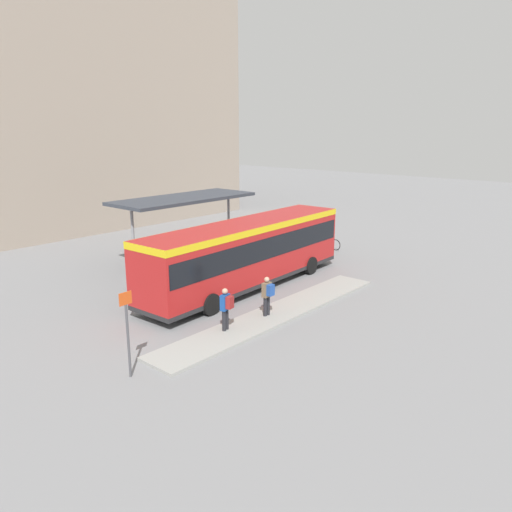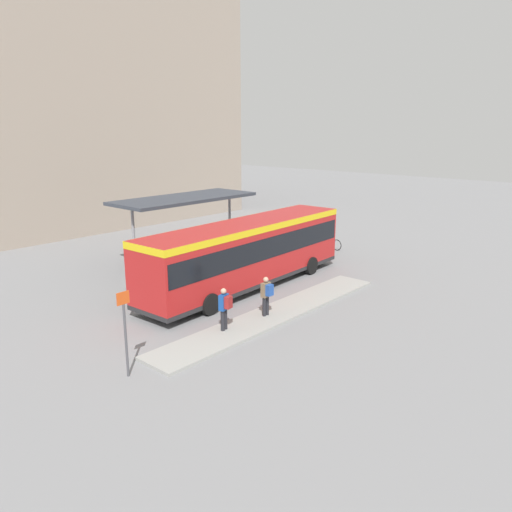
{
  "view_description": "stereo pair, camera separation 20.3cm",
  "coord_description": "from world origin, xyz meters",
  "px_view_note": "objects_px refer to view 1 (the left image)",
  "views": [
    {
      "loc": [
        -17.33,
        -15.65,
        7.62
      ],
      "look_at": [
        0.62,
        0.0,
        1.46
      ],
      "focal_mm": 35.0,
      "sensor_mm": 36.0,
      "label": 1
    },
    {
      "loc": [
        -17.2,
        -15.8,
        7.62
      ],
      "look_at": [
        0.62,
        0.0,
        1.46
      ],
      "focal_mm": 35.0,
      "sensor_mm": 36.0,
      "label": 2
    }
  ],
  "objects_px": {
    "pedestrian_waiting": "(268,294)",
    "bicycle_blue": "(329,243)",
    "pedestrian_companion": "(226,306)",
    "city_bus": "(248,250)",
    "platform_sign": "(128,331)",
    "bicycle_red": "(312,240)",
    "bicycle_orange": "(318,242)"
  },
  "relations": [
    {
      "from": "pedestrian_waiting",
      "to": "bicycle_red",
      "type": "relative_size",
      "value": 1.06
    },
    {
      "from": "bicycle_orange",
      "to": "bicycle_red",
      "type": "height_order",
      "value": "bicycle_orange"
    },
    {
      "from": "city_bus",
      "to": "platform_sign",
      "type": "relative_size",
      "value": 4.49
    },
    {
      "from": "bicycle_blue",
      "to": "city_bus",
      "type": "bearing_deg",
      "value": 100.36
    },
    {
      "from": "pedestrian_waiting",
      "to": "pedestrian_companion",
      "type": "xyz_separation_m",
      "value": [
        -2.19,
        0.21,
        0.01
      ]
    },
    {
      "from": "pedestrian_companion",
      "to": "bicycle_orange",
      "type": "distance_m",
      "value": 14.82
    },
    {
      "from": "bicycle_blue",
      "to": "bicycle_red",
      "type": "bearing_deg",
      "value": -4.07
    },
    {
      "from": "bicycle_orange",
      "to": "bicycle_red",
      "type": "xyz_separation_m",
      "value": [
        0.4,
        0.73,
        -0.05
      ]
    },
    {
      "from": "platform_sign",
      "to": "city_bus",
      "type": "bearing_deg",
      "value": 19.76
    },
    {
      "from": "city_bus",
      "to": "bicycle_red",
      "type": "xyz_separation_m",
      "value": [
        9.5,
        2.79,
        -1.55
      ]
    },
    {
      "from": "city_bus",
      "to": "bicycle_blue",
      "type": "relative_size",
      "value": 7.52
    },
    {
      "from": "bicycle_blue",
      "to": "bicycle_red",
      "type": "relative_size",
      "value": 1.07
    },
    {
      "from": "pedestrian_waiting",
      "to": "platform_sign",
      "type": "bearing_deg",
      "value": 89.96
    },
    {
      "from": "bicycle_red",
      "to": "platform_sign",
      "type": "distance_m",
      "value": 19.7
    },
    {
      "from": "pedestrian_companion",
      "to": "platform_sign",
      "type": "relative_size",
      "value": 0.59
    },
    {
      "from": "pedestrian_waiting",
      "to": "bicycle_orange",
      "type": "distance_m",
      "value": 12.88
    },
    {
      "from": "pedestrian_waiting",
      "to": "city_bus",
      "type": "bearing_deg",
      "value": -36.41
    },
    {
      "from": "pedestrian_companion",
      "to": "bicycle_blue",
      "type": "bearing_deg",
      "value": -84.19
    },
    {
      "from": "pedestrian_waiting",
      "to": "pedestrian_companion",
      "type": "relative_size",
      "value": 0.99
    },
    {
      "from": "pedestrian_waiting",
      "to": "bicycle_blue",
      "type": "bearing_deg",
      "value": -67.78
    },
    {
      "from": "bicycle_blue",
      "to": "platform_sign",
      "type": "bearing_deg",
      "value": 106.3
    },
    {
      "from": "pedestrian_companion",
      "to": "bicycle_orange",
      "type": "xyz_separation_m",
      "value": [
        13.85,
        5.23,
        -0.69
      ]
    },
    {
      "from": "platform_sign",
      "to": "bicycle_red",
      "type": "bearing_deg",
      "value": 18.04
    },
    {
      "from": "bicycle_blue",
      "to": "bicycle_red",
      "type": "height_order",
      "value": "bicycle_blue"
    },
    {
      "from": "city_bus",
      "to": "bicycle_red",
      "type": "relative_size",
      "value": 8.07
    },
    {
      "from": "city_bus",
      "to": "platform_sign",
      "type": "distance_m",
      "value": 9.77
    },
    {
      "from": "bicycle_orange",
      "to": "city_bus",
      "type": "bearing_deg",
      "value": 103.64
    },
    {
      "from": "pedestrian_companion",
      "to": "bicycle_red",
      "type": "bearing_deg",
      "value": -79.2
    },
    {
      "from": "bicycle_blue",
      "to": "platform_sign",
      "type": "distance_m",
      "value": 19.14
    },
    {
      "from": "pedestrian_companion",
      "to": "bicycle_blue",
      "type": "height_order",
      "value": "pedestrian_companion"
    },
    {
      "from": "bicycle_orange",
      "to": "platform_sign",
      "type": "distance_m",
      "value": 19.1
    },
    {
      "from": "city_bus",
      "to": "pedestrian_waiting",
      "type": "xyz_separation_m",
      "value": [
        -2.55,
        -3.38,
        -0.83
      ]
    }
  ]
}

